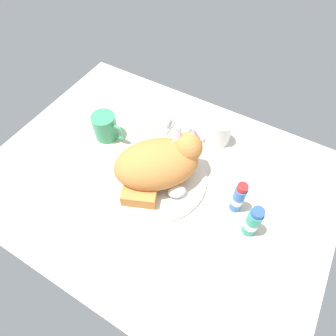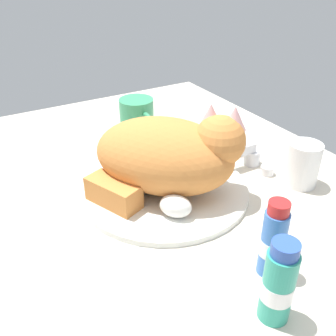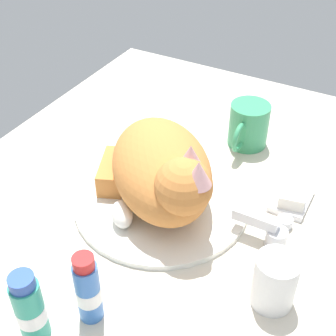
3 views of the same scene
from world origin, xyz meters
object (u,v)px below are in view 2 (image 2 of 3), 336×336
(faucet, at_px, (248,156))
(rinse_cup, at_px, (303,164))
(mouthwash_bottle, at_px, (278,284))
(cat, at_px, (171,155))
(toothpaste_bottle, at_px, (273,241))
(soap_bar, at_px, (217,135))
(coffee_mug, at_px, (137,118))

(faucet, bearing_deg, rinse_cup, 21.02)
(mouthwash_bottle, bearing_deg, cat, 174.54)
(cat, bearing_deg, toothpaste_bottle, 4.66)
(rinse_cup, bearing_deg, toothpaste_bottle, -56.09)
(faucet, xyz_separation_m, mouthwash_bottle, (0.32, -0.23, 0.03))
(rinse_cup, bearing_deg, mouthwash_bottle, -52.14)
(cat, relative_size, mouthwash_bottle, 2.50)
(cat, xyz_separation_m, mouthwash_bottle, (0.31, -0.03, -0.03))
(cat, xyz_separation_m, rinse_cup, (0.10, 0.24, -0.04))
(cat, relative_size, rinse_cup, 3.45)
(rinse_cup, bearing_deg, soap_bar, -170.43)
(toothpaste_bottle, height_order, mouthwash_bottle, toothpaste_bottle)
(faucet, distance_m, soap_bar, 0.12)
(soap_bar, bearing_deg, faucet, -2.12)
(cat, height_order, soap_bar, cat)
(faucet, relative_size, cat, 0.42)
(faucet, bearing_deg, mouthwash_bottle, -35.46)
(soap_bar, distance_m, toothpaste_bottle, 0.42)
(faucet, xyz_separation_m, soap_bar, (-0.12, 0.00, 0.00))
(coffee_mug, relative_size, soap_bar, 1.72)
(mouthwash_bottle, bearing_deg, toothpaste_bottle, 141.14)
(cat, relative_size, coffee_mug, 2.41)
(toothpaste_bottle, distance_m, mouthwash_bottle, 0.08)
(coffee_mug, bearing_deg, rinse_cup, 26.42)
(faucet, relative_size, soap_bar, 1.73)
(cat, distance_m, toothpaste_bottle, 0.25)
(coffee_mug, distance_m, soap_bar, 0.20)
(soap_bar, xyz_separation_m, toothpaste_bottle, (0.37, -0.18, 0.03))
(cat, distance_m, mouthwash_bottle, 0.31)
(cat, height_order, mouthwash_bottle, cat)
(faucet, height_order, mouthwash_bottle, mouthwash_bottle)
(coffee_mug, height_order, soap_bar, coffee_mug)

